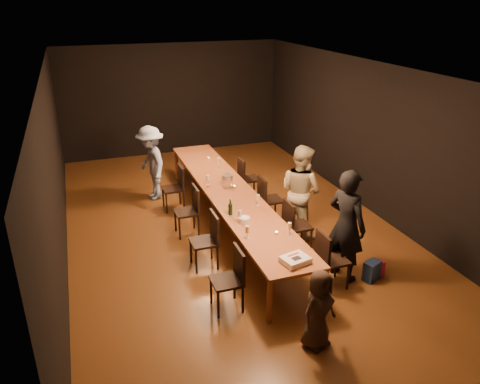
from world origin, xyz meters
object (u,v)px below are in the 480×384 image
object	(u,v)px
chair_left_2	(186,211)
chair_left_3	(173,188)
chair_right_2	(271,199)
woman_birthday	(347,225)
champagne_bottle	(230,206)
ice_bucket	(227,181)
chair_left_1	(204,241)
child	(318,309)
table	(230,194)
chair_left_0	(226,280)
man_blue	(151,163)
woman_tan	(301,191)
plate_stack	(244,220)
chair_right_0	(333,259)
chair_right_1	(298,225)
birthday_cake	(295,260)
chair_right_3	(249,178)

from	to	relation	value
chair_left_2	chair_left_3	world-z (taller)	same
chair_right_2	chair_left_3	world-z (taller)	same
woman_birthday	champagne_bottle	distance (m)	1.93
woman_birthday	ice_bucket	size ratio (longest dim) A/B	7.95
chair_left_1	champagne_bottle	bearing A→B (deg)	-66.10
child	champagne_bottle	distance (m)	2.59
table	chair_left_3	world-z (taller)	chair_left_3
chair_left_0	champagne_bottle	size ratio (longest dim) A/B	3.09
chair_right_2	man_blue	distance (m)	2.78
man_blue	woman_tan	bearing A→B (deg)	32.63
woman_birthday	plate_stack	world-z (taller)	woman_birthday
child	ice_bucket	world-z (taller)	child
woman_tan	ice_bucket	xyz separation A→B (m)	(-1.11, 0.92, 0.00)
chair_right_0	chair_left_2	xyz separation A→B (m)	(-1.70, 2.40, 0.00)
chair_right_1	plate_stack	xyz separation A→B (m)	(-1.04, -0.13, 0.34)
chair_left_2	plate_stack	xyz separation A→B (m)	(0.66, -1.33, 0.34)
chair_left_1	child	size ratio (longest dim) A/B	0.86
woman_tan	ice_bucket	bearing A→B (deg)	27.11
child	birthday_cake	xyz separation A→B (m)	(0.05, 0.80, 0.25)
table	chair_left_2	bearing A→B (deg)	180.00
chair_right_0	chair_left_1	size ratio (longest dim) A/B	1.00
chair_left_0	chair_right_3	bearing A→B (deg)	-25.28
woman_tan	ice_bucket	world-z (taller)	woman_tan
champagne_bottle	child	bearing A→B (deg)	-83.09
chair_left_1	champagne_bottle	world-z (taller)	champagne_bottle
chair_right_0	chair_right_1	distance (m)	1.20
chair_left_1	birthday_cake	xyz separation A→B (m)	(0.90, -1.51, 0.33)
chair_right_1	table	bearing A→B (deg)	-144.69
ice_bucket	chair_left_2	bearing A→B (deg)	-163.58
chair_right_1	chair_right_0	bearing A→B (deg)	-0.00
chair_left_0	ice_bucket	size ratio (longest dim) A/B	4.08
chair_left_0	woman_tan	bearing A→B (deg)	-48.97
table	woman_birthday	bearing A→B (deg)	-62.70
chair_left_0	woman_tan	distance (m)	2.68
child	plate_stack	size ratio (longest dim) A/B	6.06
chair_left_3	ice_bucket	size ratio (longest dim) A/B	4.08
chair_right_2	child	distance (m)	3.61
plate_stack	chair_right_2	bearing A→B (deg)	51.89
chair_left_2	chair_left_3	size ratio (longest dim) A/B	1.00
chair_right_2	child	world-z (taller)	child
champagne_bottle	woman_birthday	bearing A→B (deg)	-41.06
chair_right_0	plate_stack	distance (m)	1.53
chair_right_1	plate_stack	size ratio (longest dim) A/B	5.20
chair_right_2	chair_left_3	distance (m)	2.08
champagne_bottle	chair_right_2	bearing A→B (deg)	39.67
man_blue	table	bearing A→B (deg)	21.86
chair_right_0	man_blue	xyz separation A→B (m)	(-2.00, 4.30, 0.35)
chair_right_0	chair_right_3	xyz separation A→B (m)	(0.00, 3.60, 0.00)
chair_right_3	man_blue	world-z (taller)	man_blue
chair_right_0	chair_right_2	bearing A→B (deg)	180.00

